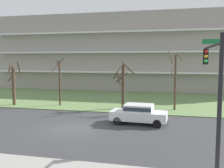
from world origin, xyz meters
TOP-DOWN VIEW (x-y plane):
  - ground at (0.00, 0.00)m, footprint 160.00×160.00m
  - grass_lawn_strip at (0.00, 14.00)m, footprint 80.00×16.00m
  - apartment_building at (0.00, 27.03)m, footprint 45.51×11.01m
  - tree_far_left at (-9.97, 7.55)m, footprint 1.69×1.36m
  - tree_left at (-4.99, 8.54)m, footprint 1.43×1.53m
  - tree_center at (2.14, 8.33)m, footprint 2.21×2.19m
  - tree_right at (7.35, 8.64)m, footprint 1.46×1.12m
  - sedan_white_near_left at (4.55, 2.50)m, footprint 4.49×2.03m
  - traffic_signal_mast at (8.96, -4.70)m, footprint 0.90×5.54m

SIDE VIEW (x-z plane):
  - ground at x=0.00m, z-range 0.00..0.00m
  - grass_lawn_strip at x=0.00m, z-range 0.00..0.08m
  - sedan_white_near_left at x=4.55m, z-range 0.09..1.66m
  - tree_far_left at x=-9.97m, z-range -0.01..4.91m
  - tree_center at x=2.14m, z-range 0.20..5.01m
  - tree_left at x=-4.99m, z-range 0.13..5.40m
  - tree_right at x=7.35m, z-range 0.02..6.02m
  - traffic_signal_mast at x=8.96m, z-range 1.16..7.33m
  - apartment_building at x=0.00m, z-range 0.00..12.42m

